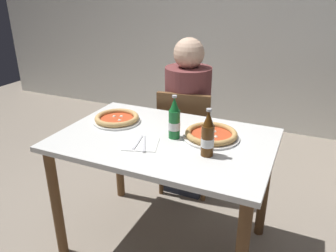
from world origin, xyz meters
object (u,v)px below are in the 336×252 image
(chair_behind_table, at_px, (186,136))
(pizza_margherita_near, at_px, (117,119))
(beer_bottle_left, at_px, (208,136))
(napkin_with_cutlery, at_px, (141,143))
(beer_bottle_center, at_px, (174,120))
(pizza_marinara_far, at_px, (211,135))
(diner_seated, at_px, (187,121))
(dining_table_main, at_px, (164,155))

(chair_behind_table, xyz_separation_m, pizza_margherita_near, (-0.26, -0.52, 0.29))
(chair_behind_table, bearing_deg, beer_bottle_left, 109.88)
(chair_behind_table, distance_m, napkin_with_cutlery, 0.79)
(beer_bottle_center, distance_m, napkin_with_cutlery, 0.22)
(chair_behind_table, relative_size, napkin_with_cutlery, 3.75)
(pizza_marinara_far, relative_size, beer_bottle_left, 1.28)
(pizza_marinara_far, height_order, napkin_with_cutlery, pizza_marinara_far)
(beer_bottle_center, bearing_deg, chair_behind_table, 104.53)
(diner_seated, distance_m, pizza_margherita_near, 0.65)
(dining_table_main, xyz_separation_m, beer_bottle_left, (0.28, -0.10, 0.22))
(pizza_marinara_far, xyz_separation_m, napkin_with_cutlery, (-0.32, -0.23, -0.02))
(pizza_margherita_near, height_order, pizza_marinara_far, same)
(pizza_margherita_near, relative_size, beer_bottle_center, 1.19)
(chair_behind_table, xyz_separation_m, pizza_marinara_far, (0.34, -0.51, 0.29))
(diner_seated, distance_m, beer_bottle_left, 0.90)
(dining_table_main, distance_m, pizza_margherita_near, 0.40)
(chair_behind_table, xyz_separation_m, beer_bottle_center, (0.15, -0.59, 0.37))
(dining_table_main, height_order, beer_bottle_left, beer_bottle_left)
(napkin_with_cutlery, bearing_deg, diner_seated, 92.44)
(napkin_with_cutlery, bearing_deg, beer_bottle_center, 49.03)
(pizza_marinara_far, bearing_deg, diner_seated, 122.22)
(beer_bottle_left, bearing_deg, diner_seated, 117.36)
(diner_seated, distance_m, napkin_with_cutlery, 0.81)
(pizza_margherita_near, relative_size, beer_bottle_left, 1.19)
(dining_table_main, xyz_separation_m, chair_behind_table, (-0.10, 0.61, -0.15))
(dining_table_main, relative_size, diner_seated, 0.99)
(pizza_marinara_far, bearing_deg, napkin_with_cutlery, -144.88)
(pizza_marinara_far, relative_size, beer_bottle_center, 1.28)
(diner_seated, bearing_deg, beer_bottle_left, -62.64)
(diner_seated, height_order, beer_bottle_center, diner_seated)
(napkin_with_cutlery, bearing_deg, chair_behind_table, 91.80)
(dining_table_main, relative_size, chair_behind_table, 1.41)
(chair_behind_table, distance_m, diner_seated, 0.11)
(diner_seated, xyz_separation_m, beer_bottle_left, (0.39, -0.76, 0.27))
(pizza_margherita_near, distance_m, beer_bottle_left, 0.68)
(chair_behind_table, bearing_deg, dining_table_main, 91.03)
(chair_behind_table, height_order, beer_bottle_center, beer_bottle_center)
(chair_behind_table, xyz_separation_m, beer_bottle_left, (0.38, -0.71, 0.37))
(beer_bottle_center, xyz_separation_m, napkin_with_cutlery, (-0.13, -0.15, -0.10))
(dining_table_main, height_order, pizza_marinara_far, pizza_marinara_far)
(dining_table_main, distance_m, beer_bottle_left, 0.37)
(pizza_marinara_far, distance_m, beer_bottle_center, 0.22)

